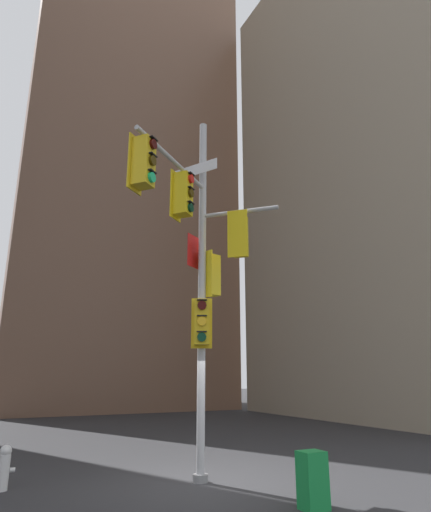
% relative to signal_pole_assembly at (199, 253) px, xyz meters
% --- Properties ---
extents(ground, '(120.00, 120.00, 0.00)m').
position_rel_signal_pole_assembly_xyz_m(ground, '(0.30, 0.47, -4.89)').
color(ground, '#2D2D30').
extents(building_tower_right, '(16.61, 16.61, 30.10)m').
position_rel_signal_pole_assembly_xyz_m(building_tower_right, '(19.67, 8.81, 10.17)').
color(building_tower_right, tan).
rests_on(building_tower_right, ground).
extents(building_mid_block, '(15.14, 15.14, 52.42)m').
position_rel_signal_pole_assembly_xyz_m(building_mid_block, '(3.88, 25.56, 21.32)').
color(building_mid_block, brown).
rests_on(building_mid_block, ground).
extents(signal_pole_assembly, '(3.76, 2.44, 8.54)m').
position_rel_signal_pole_assembly_xyz_m(signal_pole_assembly, '(0.00, 0.00, 0.00)').
color(signal_pole_assembly, '#B2B2B5').
rests_on(signal_pole_assembly, ground).
extents(fire_hydrant, '(0.33, 0.23, 0.84)m').
position_rel_signal_pole_assembly_xyz_m(fire_hydrant, '(-3.48, 1.57, -4.45)').
color(fire_hydrant, silver).
rests_on(fire_hydrant, ground).
extents(newspaper_box, '(0.45, 0.36, 0.92)m').
position_rel_signal_pole_assembly_xyz_m(newspaper_box, '(1.18, -2.19, -4.43)').
color(newspaper_box, '#198C3F').
rests_on(newspaper_box, ground).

